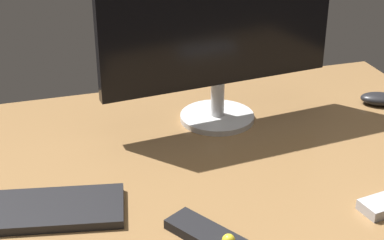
{
  "coord_description": "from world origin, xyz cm",
  "views": [
    {
      "loc": [
        -33.04,
        -111.95,
        69.03
      ],
      "look_at": [
        3.16,
        6.52,
        8.0
      ],
      "focal_mm": 56.96,
      "sensor_mm": 36.0,
      "label": 1
    }
  ],
  "objects": [
    {
      "name": "monitor",
      "position": [
        12.8,
        16.59,
        25.51
      ],
      "size": [
        58.35,
        18.43,
        42.01
      ],
      "rotation": [
        0.0,
        0.0,
        0.11
      ],
      "color": "silver",
      "rests_on": "desk"
    },
    {
      "name": "desk",
      "position": [
        0.0,
        0.0,
        1.0
      ],
      "size": [
        140.0,
        84.0,
        2.0
      ],
      "primitive_type": "cube",
      "color": "olive",
      "rests_on": "ground"
    },
    {
      "name": "keyboard",
      "position": [
        -37.43,
        -11.08,
        2.87
      ],
      "size": [
        43.06,
        20.69,
        1.74
      ],
      "primitive_type": "cube",
      "rotation": [
        0.0,
        0.0,
        -0.19
      ],
      "color": "black",
      "rests_on": "desk"
    },
    {
      "name": "media_remote",
      "position": [
        -3.99,
        -30.12,
        3.02
      ],
      "size": [
        14.53,
        19.08,
        3.48
      ],
      "rotation": [
        0.0,
        0.0,
        -1.04
      ],
      "color": "black",
      "rests_on": "desk"
    },
    {
      "name": "computer_mouse",
      "position": [
        56.52,
        12.73,
        3.58
      ],
      "size": [
        11.44,
        9.66,
        3.15
      ],
      "primitive_type": "ellipsoid",
      "rotation": [
        0.0,
        0.0,
        -0.47
      ],
      "color": "black",
      "rests_on": "desk"
    }
  ]
}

